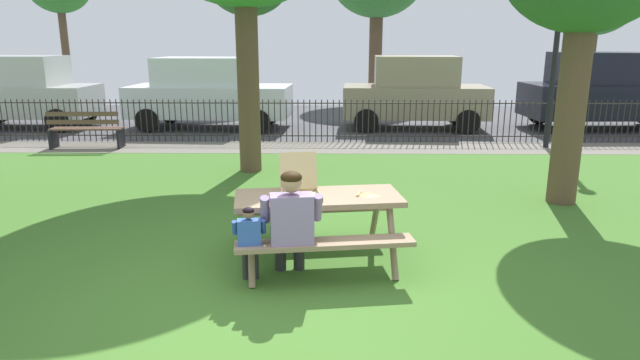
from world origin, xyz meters
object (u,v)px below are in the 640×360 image
at_px(pizza_box_open, 300,189).
at_px(child_at_table, 249,237).
at_px(lamp_post_walkway, 558,25).
at_px(parked_car_center, 415,92).
at_px(adult_at_table, 291,221).
at_px(parked_car_far_left, 23,91).
at_px(picnic_table_foreground, 318,210).
at_px(park_bench_left, 86,130).
at_px(pizza_slice_on_table, 366,194).
at_px(parked_car_left, 209,92).
at_px(parked_car_right, 613,89).

xyz_separation_m(pizza_box_open, child_at_table, (-0.48, -0.58, -0.34)).
xyz_separation_m(lamp_post_walkway, parked_car_center, (-2.64, 2.71, -1.71)).
relative_size(adult_at_table, parked_car_far_left, 0.30).
distance_m(picnic_table_foreground, park_bench_left, 8.46).
distance_m(lamp_post_walkway, parked_car_far_left, 13.90).
relative_size(pizza_slice_on_table, park_bench_left, 0.15).
xyz_separation_m(picnic_table_foreground, parked_car_left, (-3.20, 9.47, 0.41)).
bearing_deg(lamp_post_walkway, park_bench_left, -178.65).
bearing_deg(pizza_slice_on_table, parked_car_right, 52.10).
relative_size(parked_car_far_left, parked_car_center, 0.99).
bearing_deg(parked_car_right, park_bench_left, -167.44).
distance_m(parked_car_left, parked_car_right, 11.08).
relative_size(pizza_box_open, parked_car_center, 0.14).
height_order(park_bench_left, parked_car_left, parked_car_left).
bearing_deg(child_at_table, pizza_box_open, 50.64).
xyz_separation_m(pizza_box_open, lamp_post_walkway, (5.32, 6.80, 1.87)).
bearing_deg(parked_car_right, child_at_table, -130.27).
height_order(park_bench_left, parked_car_far_left, parked_car_far_left).
bearing_deg(pizza_slice_on_table, parked_car_left, 111.49).
xyz_separation_m(parked_car_left, parked_car_center, (5.68, -0.00, 0.01)).
height_order(pizza_slice_on_table, parked_car_far_left, parked_car_far_left).
height_order(adult_at_table, parked_car_far_left, parked_car_far_left).
xyz_separation_m(pizza_slice_on_table, parked_car_left, (-3.72, 9.45, 0.23)).
height_order(park_bench_left, lamp_post_walkway, lamp_post_walkway).
bearing_deg(adult_at_table, parked_car_far_left, 129.13).
height_order(park_bench_left, parked_car_right, parked_car_right).
distance_m(picnic_table_foreground, parked_car_left, 10.00).
distance_m(child_at_table, parked_car_far_left, 12.72).
relative_size(picnic_table_foreground, child_at_table, 2.35).
distance_m(lamp_post_walkway, parked_car_right, 4.19).
bearing_deg(park_bench_left, lamp_post_walkway, 1.35).
height_order(pizza_slice_on_table, park_bench_left, park_bench_left).
distance_m(adult_at_table, parked_car_far_left, 12.90).
distance_m(adult_at_table, parked_car_left, 10.44).
distance_m(picnic_table_foreground, pizza_box_open, 0.32).
bearing_deg(adult_at_table, lamp_post_walkway, 53.58).
bearing_deg(parked_car_center, lamp_post_walkway, -45.78).
xyz_separation_m(lamp_post_walkway, parked_car_right, (2.75, 2.71, -1.63)).
xyz_separation_m(parked_car_far_left, parked_car_center, (10.88, -0.00, 0.00)).
height_order(park_bench_left, parked_car_center, parked_car_center).
relative_size(park_bench_left, parked_car_far_left, 0.41).
bearing_deg(parked_car_center, pizza_slice_on_table, -101.74).
bearing_deg(adult_at_table, pizza_box_open, 82.32).
distance_m(child_at_table, park_bench_left, 8.56).
bearing_deg(picnic_table_foreground, adult_at_table, -115.49).
bearing_deg(picnic_table_foreground, lamp_post_walkway, 52.81).
bearing_deg(parked_car_far_left, parked_car_right, 0.00).
distance_m(adult_at_table, parked_car_right, 12.90).
relative_size(pizza_slice_on_table, child_at_table, 0.30).
distance_m(picnic_table_foreground, adult_at_table, 0.60).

